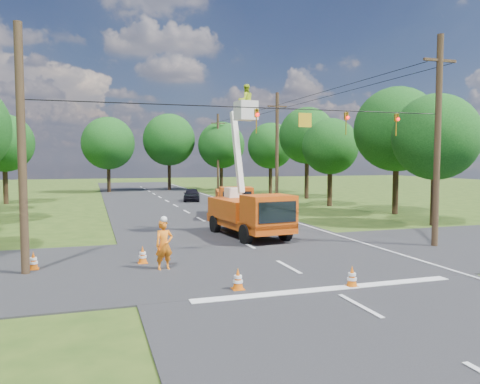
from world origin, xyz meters
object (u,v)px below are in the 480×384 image
object	(u,v)px
pole_right_mid	(277,149)
tree_right_b	(397,129)
pole_right_near	(438,140)
tree_left_f	(4,143)
traffic_cone_5	(33,261)
pole_right_far	(218,152)
traffic_cone_1	(352,277)
pole_left	(22,150)
traffic_cone_3	(263,220)
ground_worker	(164,245)
distant_car	(192,194)
traffic_cone_4	(143,255)
bucket_truck	(250,205)
traffic_cone_0	(238,279)
tree_right_a	(436,137)
tree_right_c	(330,147)
tree_right_d	(307,136)
tree_far_c	(221,145)
tree_right_e	(271,146)
tree_far_a	(108,143)
traffic_cone_2	(247,231)
tree_far_b	(169,140)
second_truck	(234,201)

from	to	relation	value
pole_right_mid	tree_right_b	size ratio (longest dim) A/B	1.04
pole_right_near	tree_left_f	world-z (taller)	pole_right_near
traffic_cone_5	pole_right_far	bearing A→B (deg)	65.68
traffic_cone_1	pole_left	world-z (taller)	pole_left
traffic_cone_3	ground_worker	bearing A→B (deg)	-127.75
ground_worker	distant_car	bearing A→B (deg)	63.26
traffic_cone_4	tree_right_b	world-z (taller)	tree_right_b
bucket_truck	traffic_cone_0	world-z (taller)	bucket_truck
traffic_cone_3	tree_right_a	bearing A→B (deg)	-16.90
ground_worker	tree_right_c	world-z (taller)	tree_right_c
ground_worker	traffic_cone_4	bearing A→B (deg)	103.98
tree_right_d	tree_far_c	xyz separation A→B (m)	(-5.30, 15.00, -0.62)
bucket_truck	tree_right_b	distance (m)	16.28
tree_right_e	tree_far_a	xyz separation A→B (m)	(-18.80, 8.00, 0.38)
pole_right_far	pole_right_near	bearing A→B (deg)	-90.00
ground_worker	pole_right_mid	xyz separation A→B (m)	(13.10, 20.88, 4.15)
tree_left_f	tree_far_c	size ratio (longest dim) A/B	0.92
tree_right_a	tree_right_b	distance (m)	6.25
traffic_cone_5	tree_far_c	size ratio (longest dim) A/B	0.08
pole_left	traffic_cone_2	bearing A→B (deg)	26.96
bucket_truck	traffic_cone_4	distance (m)	7.99
traffic_cone_0	pole_right_near	distance (m)	12.97
pole_right_mid	traffic_cone_2	bearing A→B (deg)	-117.70
pole_right_far	tree_far_b	bearing A→B (deg)	137.73
bucket_truck	pole_right_near	size ratio (longest dim) A/B	0.82
pole_right_far	tree_right_b	size ratio (longest dim) A/B	1.04
traffic_cone_2	pole_right_mid	world-z (taller)	pole_right_mid
tree_right_b	pole_right_far	bearing A→B (deg)	103.07
tree_right_e	tree_right_c	bearing A→B (deg)	-92.15
traffic_cone_2	tree_right_c	world-z (taller)	tree_right_c
second_truck	traffic_cone_5	size ratio (longest dim) A/B	9.02
traffic_cone_3	tree_right_e	world-z (taller)	tree_right_e
traffic_cone_2	tree_right_a	size ratio (longest dim) A/B	0.09
pole_left	tree_right_e	world-z (taller)	pole_left
traffic_cone_5	tree_far_b	size ratio (longest dim) A/B	0.07
pole_right_mid	tree_right_e	size ratio (longest dim) A/B	1.16
second_truck	traffic_cone_2	distance (m)	9.00
traffic_cone_5	pole_left	world-z (taller)	pole_left
traffic_cone_5	tree_left_f	size ratio (longest dim) A/B	0.08
traffic_cone_2	distant_car	bearing A→B (deg)	85.71
traffic_cone_0	tree_right_d	world-z (taller)	tree_right_d
traffic_cone_1	tree_far_b	xyz separation A→B (m)	(2.13, 50.15, 6.45)
traffic_cone_3	tree_far_c	size ratio (longest dim) A/B	0.08
traffic_cone_2	tree_far_b	xyz separation A→B (m)	(2.27, 39.79, 6.45)
tree_right_b	traffic_cone_4	bearing A→B (deg)	-150.29
tree_right_b	tree_right_e	xyz separation A→B (m)	(-1.20, 23.00, -0.62)
pole_right_near	tree_right_b	xyz separation A→B (m)	(6.50, 12.00, 1.33)
pole_right_far	pole_left	xyz separation A→B (m)	(-18.00, -40.00, -0.61)
bucket_truck	tree_right_c	bearing A→B (deg)	41.13
pole_left	tree_right_e	size ratio (longest dim) A/B	1.04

